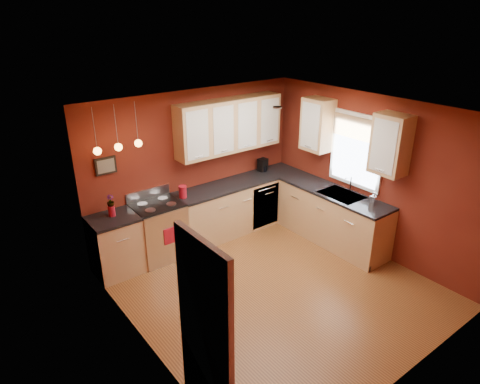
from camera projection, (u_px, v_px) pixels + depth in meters
floor at (275, 288)px, 6.29m from camera, size 4.20×4.20×0.00m
ceiling at (282, 113)px, 5.26m from camera, size 4.00×4.20×0.02m
wall_back at (196, 166)px, 7.31m from camera, size 4.00×0.02×2.60m
wall_front at (420, 280)px, 4.25m from camera, size 4.00×0.02×2.60m
wall_left at (142, 256)px, 4.66m from camera, size 0.02×4.20×2.60m
wall_right at (370, 175)px, 6.89m from camera, size 0.02×4.20×2.60m
base_cabinets_back_left at (116, 246)px, 6.51m from camera, size 0.70×0.60×0.90m
base_cabinets_back_right at (240, 206)px, 7.83m from camera, size 2.54×0.60×0.90m
base_cabinets_right at (332, 218)px, 7.39m from camera, size 0.60×2.10×0.90m
counter_back_left at (112, 219)px, 6.32m from camera, size 0.70×0.62×0.04m
counter_back_right at (240, 182)px, 7.65m from camera, size 2.54×0.62×0.04m
counter_right at (334, 193)px, 7.21m from camera, size 0.62×2.10×0.04m
gas_range at (159, 230)px, 6.90m from camera, size 0.76×0.64×1.11m
dishwasher_front at (266, 206)px, 7.83m from camera, size 0.60×0.02×0.80m
sink at (341, 196)px, 7.10m from camera, size 0.50×0.70×0.33m
window at (357, 148)px, 6.94m from camera, size 0.06×1.02×1.22m
door_left_wall at (205, 336)px, 3.92m from camera, size 0.12×0.82×2.05m
upper_cabinets_back at (229, 125)px, 7.26m from camera, size 2.00×0.35×0.90m
upper_cabinets_right at (351, 134)px, 6.77m from camera, size 0.35×1.95×0.90m
wall_picture at (106, 166)px, 6.29m from camera, size 0.32×0.03×0.26m
pendant_lights at (118, 147)px, 5.96m from camera, size 0.71×0.11×0.66m
red_canister at (183, 192)px, 6.93m from camera, size 0.14×0.14×0.20m
red_vase at (112, 211)px, 6.33m from camera, size 0.10×0.10×0.16m
flowers at (110, 201)px, 6.27m from camera, size 0.11×0.11×0.19m
coffee_maker at (263, 165)px, 8.07m from camera, size 0.18×0.18×0.24m
soap_pump at (374, 198)px, 6.70m from camera, size 0.10×0.10×0.20m
dish_towel at (170, 236)px, 6.66m from camera, size 0.20×0.01×0.27m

